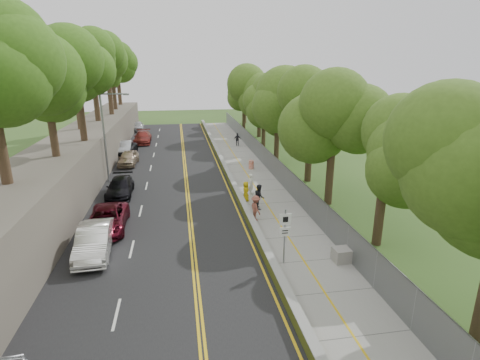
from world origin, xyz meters
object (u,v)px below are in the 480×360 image
(construction_barrel, at_px, (251,165))
(signpost, at_px, (285,230))
(car_1, at_px, (94,241))
(person_far, at_px, (238,139))
(streetlight, at_px, (106,131))
(concrete_block, at_px, (343,255))
(car_2, at_px, (107,219))
(painter_0, at_px, (246,191))

(construction_barrel, bearing_deg, signpost, -95.86)
(car_1, height_order, person_far, person_far)
(car_1, bearing_deg, streetlight, 91.75)
(streetlight, height_order, concrete_block, streetlight)
(construction_barrel, xyz_separation_m, car_2, (-12.00, -12.97, 0.27))
(concrete_block, distance_m, car_2, 14.74)
(streetlight, relative_size, construction_barrel, 9.19)
(signpost, height_order, car_2, signpost)
(car_2, height_order, person_far, person_far)
(car_2, bearing_deg, construction_barrel, 46.67)
(concrete_block, bearing_deg, painter_0, 109.38)
(concrete_block, bearing_deg, streetlight, 130.45)
(concrete_block, xyz_separation_m, car_1, (-13.45, 3.08, 0.43))
(streetlight, bearing_deg, person_far, 44.28)
(construction_barrel, bearing_deg, streetlight, -171.55)
(streetlight, height_order, car_1, streetlight)
(car_2, xyz_separation_m, person_far, (12.42, 24.51, 0.12))
(streetlight, relative_size, car_2, 1.55)
(signpost, bearing_deg, person_far, 85.56)
(signpost, xyz_separation_m, painter_0, (-0.30, 9.79, -1.13))
(concrete_block, xyz_separation_m, painter_0, (-3.55, 10.09, 0.42))
(car_2, bearing_deg, concrete_block, -26.05)
(car_1, bearing_deg, signpost, -18.77)
(construction_barrel, distance_m, concrete_block, 19.36)
(streetlight, distance_m, signpost, 20.72)
(person_far, bearing_deg, streetlight, 55.36)
(signpost, relative_size, car_1, 0.63)
(concrete_block, distance_m, person_far, 30.87)
(concrete_block, relative_size, painter_0, 0.71)
(car_2, distance_m, person_far, 27.48)
(car_2, relative_size, painter_0, 3.27)
(signpost, distance_m, painter_0, 9.86)
(car_1, height_order, car_2, car_1)
(car_2, bearing_deg, person_far, 62.57)
(signpost, height_order, construction_barrel, signpost)
(signpost, bearing_deg, concrete_block, -5.26)
(concrete_block, height_order, car_2, car_2)
(painter_0, relative_size, person_far, 0.95)
(painter_0, bearing_deg, concrete_block, -167.94)
(car_1, xyz_separation_m, painter_0, (9.90, 7.01, -0.01))
(streetlight, relative_size, painter_0, 5.09)
(car_1, bearing_deg, construction_barrel, 49.67)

